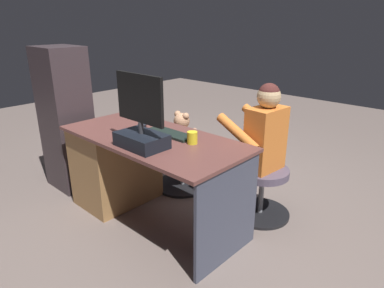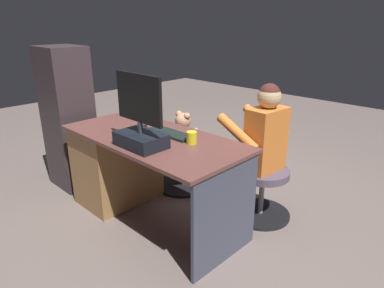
% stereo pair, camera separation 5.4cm
% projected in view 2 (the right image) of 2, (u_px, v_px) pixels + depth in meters
% --- Properties ---
extents(ground_plane, '(10.00, 10.00, 0.00)m').
position_uv_depth(ground_plane, '(183.00, 204.00, 3.10)').
color(ground_plane, '#72625C').
extents(desk, '(1.54, 0.72, 0.74)m').
position_uv_depth(desk, '(124.00, 162.00, 3.01)').
color(desk, brown).
rests_on(desk, ground_plane).
extents(monitor, '(0.46, 0.24, 0.51)m').
position_uv_depth(monitor, '(140.00, 127.00, 2.36)').
color(monitor, black).
rests_on(monitor, desk).
extents(keyboard, '(0.42, 0.14, 0.02)m').
position_uv_depth(keyboard, '(170.00, 133.00, 2.66)').
color(keyboard, black).
rests_on(keyboard, desk).
extents(computer_mouse, '(0.06, 0.10, 0.04)m').
position_uv_depth(computer_mouse, '(143.00, 125.00, 2.85)').
color(computer_mouse, '#20242D').
rests_on(computer_mouse, desk).
extents(cup, '(0.08, 0.08, 0.09)m').
position_uv_depth(cup, '(192.00, 138.00, 2.45)').
color(cup, yellow).
rests_on(cup, desk).
extents(tv_remote, '(0.05, 0.15, 0.02)m').
position_uv_depth(tv_remote, '(141.00, 130.00, 2.73)').
color(tv_remote, black).
rests_on(tv_remote, desk).
extents(office_chair_teddy, '(0.54, 0.54, 0.43)m').
position_uv_depth(office_chair_teddy, '(183.00, 163.00, 3.37)').
color(office_chair_teddy, black).
rests_on(office_chair_teddy, ground_plane).
extents(teddy_bear, '(0.23, 0.24, 0.34)m').
position_uv_depth(teddy_bear, '(184.00, 130.00, 3.26)').
color(teddy_bear, tan).
rests_on(teddy_bear, office_chair_teddy).
extents(visitor_chair, '(0.50, 0.50, 0.43)m').
position_uv_depth(visitor_chair, '(262.00, 188.00, 2.85)').
color(visitor_chair, black).
rests_on(visitor_chair, ground_plane).
extents(person, '(0.51, 0.51, 1.14)m').
position_uv_depth(person, '(257.00, 141.00, 2.76)').
color(person, orange).
rests_on(person, ground_plane).
extents(equipment_rack, '(0.44, 0.36, 1.36)m').
position_uv_depth(equipment_rack, '(68.00, 119.00, 3.29)').
color(equipment_rack, '#352B2F').
rests_on(equipment_rack, ground_plane).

